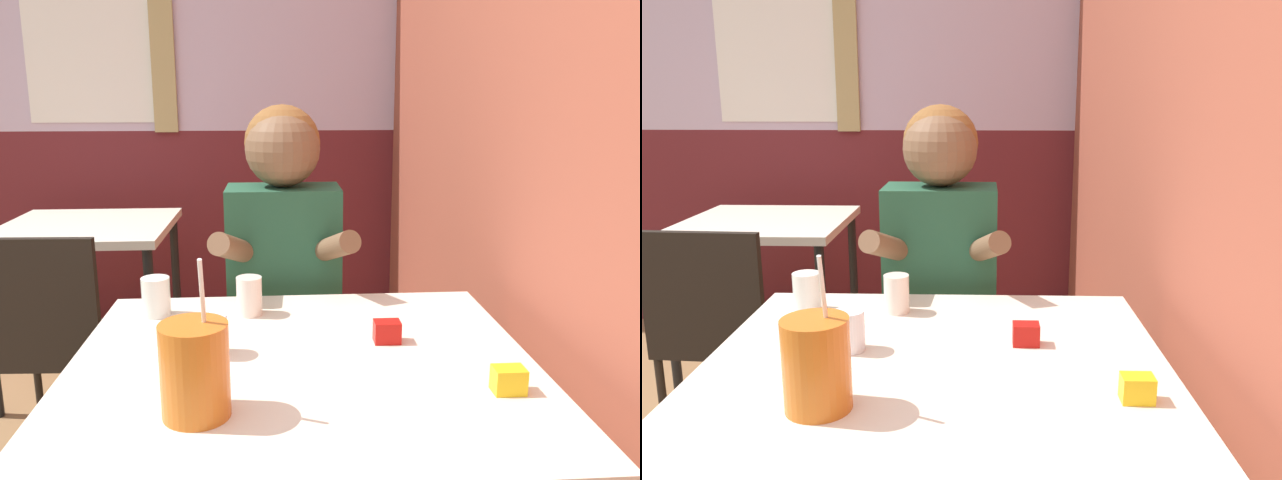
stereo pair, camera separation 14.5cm
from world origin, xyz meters
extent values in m
cube|color=#9E4C38|center=(1.19, 1.30, 1.35)|extent=(0.06, 4.60, 2.70)
cube|color=maroon|center=(0.00, 2.63, 0.55)|extent=(5.33, 0.06, 1.10)
cube|color=white|center=(-0.43, 2.59, 1.55)|extent=(0.63, 0.01, 0.81)
cube|color=tan|center=(-0.05, 2.58, 1.55)|extent=(0.12, 0.02, 0.91)
cube|color=beige|center=(0.57, 0.43, 0.72)|extent=(0.99, 0.89, 0.04)
cylinder|color=black|center=(0.12, 0.84, 0.35)|extent=(0.04, 0.04, 0.70)
cylinder|color=black|center=(1.03, 0.84, 0.35)|extent=(0.04, 0.04, 0.70)
cube|color=beige|center=(-0.31, 1.94, 0.72)|extent=(0.72, 0.72, 0.04)
cylinder|color=black|center=(0.01, 1.62, 0.35)|extent=(0.04, 0.04, 0.70)
cylinder|color=black|center=(-0.63, 2.26, 0.35)|extent=(0.04, 0.04, 0.70)
cylinder|color=black|center=(0.01, 2.26, 0.35)|extent=(0.04, 0.04, 0.70)
cube|color=black|center=(-0.23, 1.28, 0.45)|extent=(0.42, 0.42, 0.04)
cube|color=black|center=(-0.24, 1.09, 0.67)|extent=(0.40, 0.05, 0.40)
cylinder|color=black|center=(-0.40, 1.46, 0.22)|extent=(0.03, 0.03, 0.43)
cylinder|color=black|center=(-0.04, 1.45, 0.22)|extent=(0.03, 0.03, 0.43)
cylinder|color=black|center=(-0.06, 1.09, 0.22)|extent=(0.03, 0.03, 0.43)
cube|color=#235138|center=(0.54, 1.05, 0.23)|extent=(0.31, 0.20, 0.47)
cube|color=#235138|center=(0.54, 1.05, 0.74)|extent=(0.34, 0.20, 0.56)
sphere|color=brown|center=(0.54, 1.08, 1.15)|extent=(0.23, 0.23, 0.23)
sphere|color=brown|center=(0.54, 1.05, 1.13)|extent=(0.22, 0.22, 0.22)
cylinder|color=brown|center=(0.41, 0.91, 0.87)|extent=(0.14, 0.27, 0.15)
cylinder|color=brown|center=(0.68, 0.91, 0.87)|extent=(0.14, 0.27, 0.15)
cylinder|color=#C6661E|center=(0.38, 0.22, 0.82)|extent=(0.12, 0.12, 0.17)
cylinder|color=white|center=(0.39, 0.22, 0.96)|extent=(0.01, 0.04, 0.14)
cylinder|color=silver|center=(0.38, 0.48, 0.78)|extent=(0.07, 0.07, 0.09)
cylinder|color=silver|center=(0.21, 0.74, 0.79)|extent=(0.07, 0.07, 0.10)
cylinder|color=silver|center=(0.45, 0.73, 0.79)|extent=(0.07, 0.07, 0.10)
cube|color=#B7140F|center=(0.77, 0.52, 0.76)|extent=(0.06, 0.04, 0.05)
cube|color=yellow|center=(0.96, 0.26, 0.76)|extent=(0.06, 0.04, 0.05)
camera|label=1|loc=(0.52, -0.80, 1.29)|focal=35.00mm
camera|label=2|loc=(0.67, -0.80, 1.29)|focal=35.00mm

